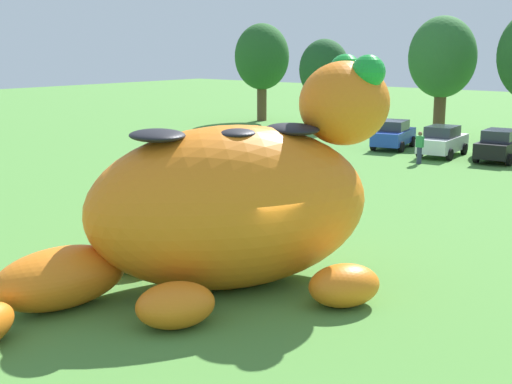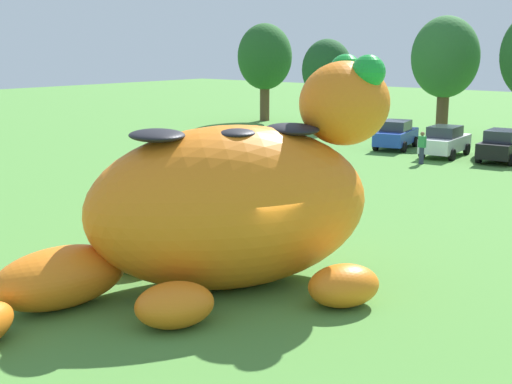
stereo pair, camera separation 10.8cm
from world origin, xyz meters
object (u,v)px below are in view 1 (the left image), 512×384
at_px(giant_inflatable_creature, 231,205).
at_px(car_white, 443,141).
at_px(car_blue, 393,134).
at_px(spectator_mid_field, 302,165).
at_px(spectator_near_inflatable, 420,148).
at_px(car_black, 500,145).

relative_size(giant_inflatable_creature, car_white, 2.75).
height_order(giant_inflatable_creature, car_blue, giant_inflatable_creature).
height_order(car_white, spectator_mid_field, car_white).
height_order(car_white, spectator_near_inflatable, car_white).
bearing_deg(spectator_mid_field, car_black, 69.09).
distance_m(car_white, car_black, 3.14).
height_order(car_black, spectator_mid_field, car_black).
relative_size(car_blue, spectator_near_inflatable, 2.56).
height_order(spectator_near_inflatable, spectator_mid_field, same).
bearing_deg(car_white, spectator_mid_field, -97.03).
bearing_deg(car_blue, car_black, -4.19).
xyz_separation_m(car_white, spectator_mid_field, (-1.43, -11.55, -0.01)).
bearing_deg(car_white, car_black, 6.46).
relative_size(spectator_near_inflatable, spectator_mid_field, 1.00).
distance_m(giant_inflatable_creature, car_black, 24.25).
bearing_deg(spectator_near_inflatable, giant_inflatable_creature, -76.49).
relative_size(car_white, spectator_mid_field, 2.49).
xyz_separation_m(car_blue, spectator_near_inflatable, (3.73, -4.02, -0.01)).
xyz_separation_m(car_black, spectator_near_inflatable, (-2.95, -3.53, -0.01)).
distance_m(spectator_near_inflatable, spectator_mid_field, 8.53).
bearing_deg(spectator_near_inflatable, spectator_mid_field, -100.78).
bearing_deg(spectator_near_inflatable, car_white, 93.06).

